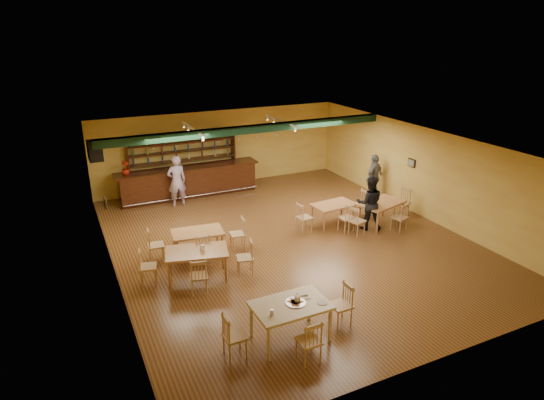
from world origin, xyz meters
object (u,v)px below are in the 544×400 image
dining_table_a (198,243)px  patron_right_a (369,203)px  near_table (290,322)px  patron_bar (177,181)px  dining_table_d (381,213)px  bar_counter (189,182)px  dining_table_b (333,214)px  dining_table_c (197,264)px

dining_table_a → patron_right_a: bearing=0.5°
near_table → patron_bar: (-0.12, 8.52, 0.51)m
dining_table_d → bar_counter: bearing=116.4°
dining_table_b → patron_bar: (-4.15, 3.80, 0.58)m
dining_table_a → patron_right_a: (5.42, -0.58, 0.52)m
bar_counter → patron_right_a: bearing=-51.6°
bar_counter → patron_right_a: patron_right_a is taller
dining_table_b → near_table: near_table is taller
dining_table_a → dining_table_b: size_ratio=1.02×
dining_table_c → near_table: near_table is taller
dining_table_a → dining_table_d: (5.99, -0.47, 0.03)m
near_table → patron_right_a: bearing=38.7°
dining_table_c → near_table: size_ratio=1.00×
bar_counter → patron_bar: (-0.65, -0.83, 0.36)m
bar_counter → patron_right_a: 6.93m
dining_table_c → near_table: (1.00, -3.22, 0.03)m
dining_table_b → dining_table_c: (-5.02, -1.51, 0.04)m
dining_table_c → dining_table_d: size_ratio=1.02×
dining_table_c → patron_bar: (0.88, 5.30, 0.54)m
dining_table_a → dining_table_b: 4.62m
dining_table_d → patron_right_a: size_ratio=0.87×
dining_table_c → patron_right_a: size_ratio=0.89×
dining_table_b → patron_right_a: patron_right_a is taller
bar_counter → patron_right_a: (4.30, -5.42, 0.30)m
bar_counter → near_table: size_ratio=3.49×
dining_table_c → patron_right_a: 5.89m
dining_table_d → patron_right_a: 0.76m
patron_right_a → bar_counter: bearing=-24.9°
patron_bar → dining_table_d: bearing=139.1°
dining_table_a → near_table: (0.59, -4.51, 0.06)m
dining_table_b → patron_right_a: (0.80, -0.80, 0.53)m
dining_table_c → dining_table_a: bearing=86.5°
dining_table_a → patron_bar: 4.08m
patron_bar → near_table: bearing=89.1°
patron_right_a → dining_table_b: bearing=-18.3°
dining_table_b → dining_table_c: dining_table_c is taller
dining_table_d → patron_bar: bearing=124.7°
dining_table_d → dining_table_c: bearing=171.1°
dining_table_c → near_table: bearing=-58.9°
near_table → patron_bar: bearing=90.4°
near_table → patron_right_a: (4.83, 3.93, 0.46)m
dining_table_c → dining_table_d: (6.39, 0.82, -0.01)m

